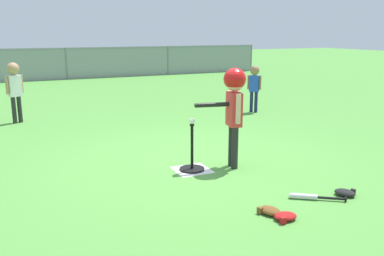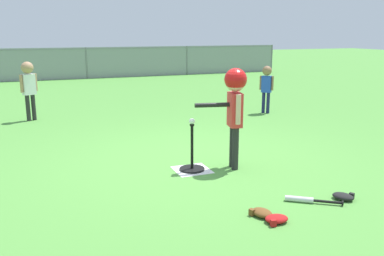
# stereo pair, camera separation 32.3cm
# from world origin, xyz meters

# --- Properties ---
(ground_plane) EXTENTS (60.00, 60.00, 0.00)m
(ground_plane) POSITION_xyz_m (0.00, 0.00, 0.00)
(ground_plane) COLOR #51933D
(home_plate) EXTENTS (0.44, 0.44, 0.01)m
(home_plate) POSITION_xyz_m (-0.20, -0.36, 0.00)
(home_plate) COLOR white
(home_plate) RESTS_ON ground_plane
(batting_tee) EXTENTS (0.32, 0.32, 0.60)m
(batting_tee) POSITION_xyz_m (-0.20, -0.36, 0.09)
(batting_tee) COLOR black
(batting_tee) RESTS_ON ground_plane
(baseball_on_tee) EXTENTS (0.07, 0.07, 0.07)m
(baseball_on_tee) POSITION_xyz_m (-0.20, -0.36, 0.64)
(baseball_on_tee) COLOR white
(baseball_on_tee) RESTS_ON batting_tee
(batter_child) EXTENTS (0.65, 0.36, 1.29)m
(batter_child) POSITION_xyz_m (0.33, -0.47, 0.92)
(batter_child) COLOR #262626
(batter_child) RESTS_ON ground_plane
(fielder_deep_center) EXTENTS (0.23, 0.23, 1.01)m
(fielder_deep_center) POSITION_xyz_m (2.66, 2.56, 0.65)
(fielder_deep_center) COLOR #191E4C
(fielder_deep_center) RESTS_ON ground_plane
(fielder_near_right) EXTENTS (0.32, 0.23, 1.16)m
(fielder_near_right) POSITION_xyz_m (-2.05, 3.61, 0.74)
(fielder_near_right) COLOR #262626
(fielder_near_right) RESTS_ON ground_plane
(spare_bat_silver) EXTENTS (0.50, 0.38, 0.06)m
(spare_bat_silver) POSITION_xyz_m (0.51, -1.74, 0.03)
(spare_bat_silver) COLOR silver
(spare_bat_silver) RESTS_ON ground_plane
(glove_by_plate) EXTENTS (0.24, 0.19, 0.07)m
(glove_by_plate) POSITION_xyz_m (-0.02, -2.02, 0.04)
(glove_by_plate) COLOR #B21919
(glove_by_plate) RESTS_ON ground_plane
(glove_near_bats) EXTENTS (0.22, 0.25, 0.07)m
(glove_near_bats) POSITION_xyz_m (-0.08, -1.85, 0.04)
(glove_near_bats) COLOR brown
(glove_near_bats) RESTS_ON ground_plane
(glove_tossed_aside) EXTENTS (0.25, 0.27, 0.07)m
(glove_tossed_aside) POSITION_xyz_m (0.93, -1.82, 0.04)
(glove_tossed_aside) COLOR black
(glove_tossed_aside) RESTS_ON ground_plane
(outfield_fence) EXTENTS (16.06, 0.06, 1.15)m
(outfield_fence) POSITION_xyz_m (0.00, 10.84, 0.62)
(outfield_fence) COLOR slate
(outfield_fence) RESTS_ON ground_plane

